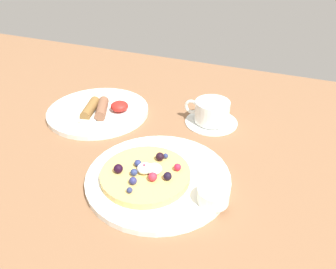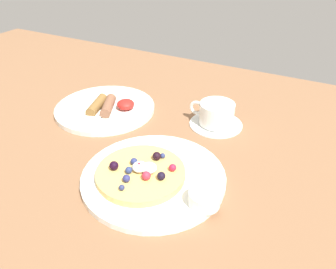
{
  "view_description": "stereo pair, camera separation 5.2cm",
  "coord_description": "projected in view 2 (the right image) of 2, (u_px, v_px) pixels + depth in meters",
  "views": [
    {
      "loc": [
        0.27,
        -0.51,
        0.41
      ],
      "look_at": [
        0.05,
        0.03,
        0.04
      ],
      "focal_mm": 35.08,
      "sensor_mm": 36.0,
      "label": 1
    },
    {
      "loc": [
        0.32,
        -0.49,
        0.41
      ],
      "look_at": [
        0.05,
        0.03,
        0.04
      ],
      "focal_mm": 35.08,
      "sensor_mm": 36.0,
      "label": 2
    }
  ],
  "objects": [
    {
      "name": "coffee_saucer",
      "position": [
        216.0,
        124.0,
        0.8
      ],
      "size": [
        0.13,
        0.13,
        0.01
      ],
      "primitive_type": "cylinder",
      "color": "white",
      "rests_on": "ground_plane"
    },
    {
      "name": "pancake_with_berries",
      "position": [
        141.0,
        172.0,
        0.61
      ],
      "size": [
        0.17,
        0.17,
        0.03
      ],
      "color": "#DBB360",
      "rests_on": "pancake_plate"
    },
    {
      "name": "syrup_ramekin",
      "position": [
        205.0,
        198.0,
        0.55
      ],
      "size": [
        0.05,
        0.05,
        0.03
      ],
      "color": "white",
      "rests_on": "pancake_plate"
    },
    {
      "name": "coffee_cup",
      "position": [
        216.0,
        113.0,
        0.78
      ],
      "size": [
        0.11,
        0.08,
        0.05
      ],
      "color": "white",
      "rests_on": "coffee_saucer"
    },
    {
      "name": "breakfast_plate",
      "position": [
        105.0,
        108.0,
        0.86
      ],
      "size": [
        0.26,
        0.26,
        0.01
      ],
      "primitive_type": "cylinder",
      "color": "white",
      "rests_on": "ground_plane"
    },
    {
      "name": "fried_breakfast",
      "position": [
        107.0,
        106.0,
        0.83
      ],
      "size": [
        0.11,
        0.12,
        0.03
      ],
      "color": "brown",
      "rests_on": "breakfast_plate"
    },
    {
      "name": "pancake_plate",
      "position": [
        154.0,
        177.0,
        0.62
      ],
      "size": [
        0.27,
        0.27,
        0.01
      ],
      "primitive_type": "cylinder",
      "color": "white",
      "rests_on": "ground_plane"
    },
    {
      "name": "ground_plane",
      "position": [
        143.0,
        156.0,
        0.72
      ],
      "size": [
        2.08,
        1.13,
        0.03
      ],
      "primitive_type": "cube",
      "color": "brown"
    }
  ]
}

